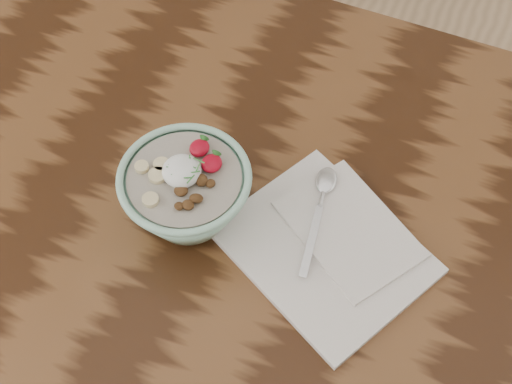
{
  "coord_description": "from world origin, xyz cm",
  "views": [
    {
      "loc": [
        6.86,
        -48.5,
        160.69
      ],
      "look_at": [
        -12.35,
        -3.38,
        85.54
      ],
      "focal_mm": 50.0,
      "sensor_mm": 36.0,
      "label": 1
    }
  ],
  "objects": [
    {
      "name": "breakfast_bowl",
      "position": [
        -22.05,
        -4.36,
        80.98
      ],
      "size": [
        17.69,
        17.69,
        11.93
      ],
      "rotation": [
        0.0,
        0.0,
        -0.12
      ],
      "color": "#9CD1B7",
      "rests_on": "table"
    },
    {
      "name": "table",
      "position": [
        0.0,
        0.0,
        65.7
      ],
      "size": [
        160.0,
        90.0,
        75.0
      ],
      "color": "#321A0C",
      "rests_on": "ground"
    },
    {
      "name": "spoon",
      "position": [
        -5.76,
        4.97,
        76.98
      ],
      "size": [
        4.7,
        17.98,
        0.94
      ],
      "rotation": [
        0.0,
        0.0,
        0.15
      ],
      "color": "silver",
      "rests_on": "napkin"
    },
    {
      "name": "napkin",
      "position": [
        -2.23,
        -1.53,
        75.67
      ],
      "size": [
        32.51,
        30.31,
        1.59
      ],
      "rotation": [
        0.0,
        0.0,
        -0.47
      ],
      "color": "white",
      "rests_on": "table"
    }
  ]
}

